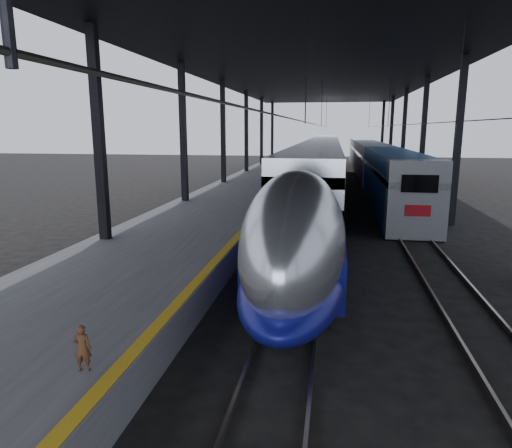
# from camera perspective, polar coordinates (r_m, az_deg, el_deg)

# --- Properties ---
(ground) EXTENTS (160.00, 160.00, 0.00)m
(ground) POSITION_cam_1_polar(r_m,az_deg,el_deg) (12.89, -4.95, -12.34)
(ground) COLOR black
(ground) RESTS_ON ground
(platform) EXTENTS (6.00, 80.00, 1.00)m
(platform) POSITION_cam_1_polar(r_m,az_deg,el_deg) (32.39, -2.14, 3.34)
(platform) COLOR #4C4C4F
(platform) RESTS_ON ground
(yellow_strip) EXTENTS (0.30, 80.00, 0.01)m
(yellow_strip) POSITION_cam_1_polar(r_m,az_deg,el_deg) (31.88, 2.80, 4.11)
(yellow_strip) COLOR gold
(yellow_strip) RESTS_ON platform
(rails) EXTENTS (6.52, 80.00, 0.16)m
(rails) POSITION_cam_1_polar(r_m,az_deg,el_deg) (31.83, 12.12, 2.17)
(rails) COLOR slate
(rails) RESTS_ON ground
(canopy) EXTENTS (18.00, 75.00, 9.47)m
(canopy) POSITION_cam_1_polar(r_m,az_deg,el_deg) (31.63, 7.90, 18.69)
(canopy) COLOR black
(canopy) RESTS_ON ground
(tgv_train) EXTENTS (2.98, 65.20, 4.27)m
(tgv_train) POSITION_cam_1_polar(r_m,az_deg,el_deg) (40.39, 8.16, 7.04)
(tgv_train) COLOR silver
(tgv_train) RESTS_ON ground
(second_train) EXTENTS (2.78, 56.05, 3.83)m
(second_train) POSITION_cam_1_polar(r_m,az_deg,el_deg) (49.55, 14.29, 7.60)
(second_train) COLOR #154A8C
(second_train) RESTS_ON ground
(child) EXTENTS (0.36, 0.28, 0.88)m
(child) POSITION_cam_1_polar(r_m,az_deg,el_deg) (8.97, -20.89, -14.26)
(child) COLOR #512F1B
(child) RESTS_ON platform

